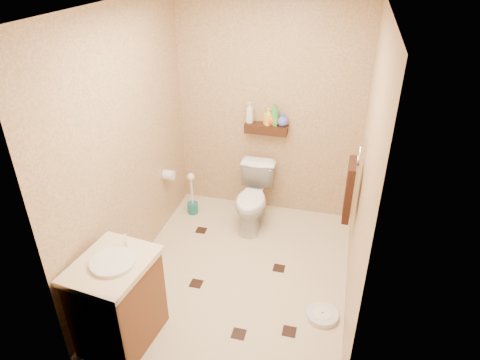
# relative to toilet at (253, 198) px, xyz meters

# --- Properties ---
(ground) EXTENTS (2.50, 2.50, 0.00)m
(ground) POSITION_rel_toilet_xyz_m (0.06, -0.83, -0.34)
(ground) COLOR beige
(ground) RESTS_ON ground
(wall_back) EXTENTS (2.00, 0.04, 2.40)m
(wall_back) POSITION_rel_toilet_xyz_m (0.06, 0.42, 0.86)
(wall_back) COLOR tan
(wall_back) RESTS_ON ground
(wall_front) EXTENTS (2.00, 0.04, 2.40)m
(wall_front) POSITION_rel_toilet_xyz_m (0.06, -2.08, 0.86)
(wall_front) COLOR tan
(wall_front) RESTS_ON ground
(wall_left) EXTENTS (0.04, 2.50, 2.40)m
(wall_left) POSITION_rel_toilet_xyz_m (-0.94, -0.83, 0.86)
(wall_left) COLOR tan
(wall_left) RESTS_ON ground
(wall_right) EXTENTS (0.04, 2.50, 2.40)m
(wall_right) POSITION_rel_toilet_xyz_m (1.06, -0.83, 0.86)
(wall_right) COLOR tan
(wall_right) RESTS_ON ground
(ceiling) EXTENTS (2.00, 2.50, 0.02)m
(ceiling) POSITION_rel_toilet_xyz_m (0.06, -0.83, 2.06)
(ceiling) COLOR silver
(ceiling) RESTS_ON wall_back
(wall_shelf) EXTENTS (0.46, 0.14, 0.10)m
(wall_shelf) POSITION_rel_toilet_xyz_m (0.06, 0.34, 0.68)
(wall_shelf) COLOR #391B0F
(wall_shelf) RESTS_ON wall_back
(floor_accents) EXTENTS (1.26, 1.42, 0.01)m
(floor_accents) POSITION_rel_toilet_xyz_m (0.08, -0.86, -0.33)
(floor_accents) COLOR black
(floor_accents) RESTS_ON ground
(toilet) EXTENTS (0.39, 0.67, 0.67)m
(toilet) POSITION_rel_toilet_xyz_m (0.00, 0.00, 0.00)
(toilet) COLOR white
(toilet) RESTS_ON ground
(vanity) EXTENTS (0.58, 0.68, 0.88)m
(vanity) POSITION_rel_toilet_xyz_m (-0.64, -1.78, 0.06)
(vanity) COLOR brown
(vanity) RESTS_ON ground
(bathroom_scale) EXTENTS (0.29, 0.29, 0.05)m
(bathroom_scale) POSITION_rel_toilet_xyz_m (0.88, -1.18, -0.31)
(bathroom_scale) COLOR silver
(bathroom_scale) RESTS_ON ground
(toilet_brush) EXTENTS (0.12, 0.12, 0.52)m
(toilet_brush) POSITION_rel_toilet_xyz_m (-0.73, 0.05, -0.15)
(toilet_brush) COLOR #196565
(toilet_brush) RESTS_ON ground
(towel_ring) EXTENTS (0.12, 0.30, 0.76)m
(towel_ring) POSITION_rel_toilet_xyz_m (0.97, -0.58, 0.61)
(towel_ring) COLOR silver
(towel_ring) RESTS_ON wall_right
(toilet_paper) EXTENTS (0.12, 0.11, 0.12)m
(toilet_paper) POSITION_rel_toilet_xyz_m (-0.88, -0.18, 0.26)
(toilet_paper) COLOR silver
(toilet_paper) RESTS_ON wall_left
(bottle_a) EXTENTS (0.12, 0.12, 0.23)m
(bottle_a) POSITION_rel_toilet_xyz_m (-0.13, 0.34, 0.85)
(bottle_a) COLOR silver
(bottle_a) RESTS_ON wall_shelf
(bottle_b) EXTENTS (0.12, 0.12, 0.18)m
(bottle_b) POSITION_rel_toilet_xyz_m (0.08, 0.34, 0.82)
(bottle_b) COLOR yellow
(bottle_b) RESTS_ON wall_shelf
(bottle_c) EXTENTS (0.15, 0.15, 0.15)m
(bottle_c) POSITION_rel_toilet_xyz_m (0.11, 0.34, 0.81)
(bottle_c) COLOR #CF4218
(bottle_c) RESTS_ON wall_shelf
(bottle_d) EXTENTS (0.13, 0.13, 0.24)m
(bottle_d) POSITION_rel_toilet_xyz_m (0.14, 0.34, 0.85)
(bottle_d) COLOR green
(bottle_d) RESTS_ON wall_shelf
(bottle_e) EXTENTS (0.08, 0.08, 0.14)m
(bottle_e) POSITION_rel_toilet_xyz_m (0.14, 0.34, 0.81)
(bottle_e) COLOR gold
(bottle_e) RESTS_ON wall_shelf
(bottle_f) EXTENTS (0.14, 0.14, 0.15)m
(bottle_f) POSITION_rel_toilet_xyz_m (0.23, 0.34, 0.81)
(bottle_f) COLOR #4E56C4
(bottle_f) RESTS_ON wall_shelf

